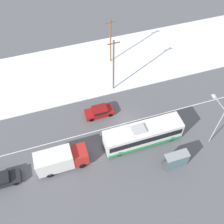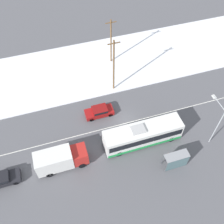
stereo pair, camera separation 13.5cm
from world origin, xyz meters
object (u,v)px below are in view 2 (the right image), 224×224
at_px(pedestrian_at_stop, 168,156).
at_px(utility_pole_roadside, 114,66).
at_px(parked_car_near_truck, 0,179).
at_px(streetlamp, 217,119).
at_px(utility_pole_snowlot, 111,41).
at_px(city_bus, 143,135).
at_px(box_truck, 60,159).
at_px(bus_shelter, 177,160).
at_px(sedan_car, 99,111).

bearing_deg(pedestrian_at_stop, utility_pole_roadside, 100.51).
distance_m(parked_car_near_truck, streetlamp, 27.73).
height_order(utility_pole_roadside, utility_pole_snowlot, utility_pole_roadside).
bearing_deg(city_bus, utility_pole_snowlot, 86.87).
height_order(pedestrian_at_stop, streetlamp, streetlamp).
xyz_separation_m(box_truck, bus_shelter, (13.73, -4.51, 0.00)).
bearing_deg(city_bus, parked_car_near_truck, -179.09).
height_order(box_truck, sedan_car, box_truck).
bearing_deg(streetlamp, parked_car_near_truck, 175.91).
xyz_separation_m(parked_car_near_truck, utility_pole_snowlot, (19.56, 17.31, 3.53)).
bearing_deg(streetlamp, city_bus, 165.59).
bearing_deg(pedestrian_at_stop, streetlamp, 12.13).
height_order(parked_car_near_truck, pedestrian_at_stop, pedestrian_at_stop).
height_order(pedestrian_at_stop, utility_pole_snowlot, utility_pole_snowlot).
bearing_deg(sedan_car, streetlamp, 146.96).
bearing_deg(utility_pole_snowlot, utility_pole_roadside, -103.90).
height_order(city_bus, pedestrian_at_stop, city_bus).
height_order(sedan_car, pedestrian_at_stop, pedestrian_at_stop).
height_order(parked_car_near_truck, utility_pole_roadside, utility_pole_roadside).
distance_m(parked_car_near_truck, utility_pole_roadside, 21.42).
relative_size(city_bus, utility_pole_snowlot, 1.28).
distance_m(sedan_car, parked_car_near_truck, 15.80).
bearing_deg(bus_shelter, pedestrian_at_stop, 120.07).
height_order(sedan_car, utility_pole_snowlot, utility_pole_snowlot).
relative_size(box_truck, streetlamp, 0.94).
bearing_deg(pedestrian_at_stop, box_truck, 165.38).
bearing_deg(city_bus, streetlamp, -14.41).
xyz_separation_m(box_truck, sedan_car, (6.86, 6.52, -0.90)).
relative_size(parked_car_near_truck, utility_pole_roadside, 0.51).
height_order(sedan_car, parked_car_near_truck, sedan_car).
xyz_separation_m(parked_car_near_truck, streetlamp, (27.42, -1.96, 3.63)).
relative_size(bus_shelter, streetlamp, 0.45).
bearing_deg(utility_pole_roadside, box_truck, -133.78).
distance_m(box_truck, utility_pole_snowlot, 21.25).
relative_size(bus_shelter, utility_pole_snowlot, 0.37).
height_order(parked_car_near_truck, bus_shelter, bus_shelter).
bearing_deg(bus_shelter, sedan_car, 121.95).
bearing_deg(bus_shelter, utility_pole_snowlot, 94.45).
distance_m(sedan_car, utility_pole_snowlot, 12.48).
height_order(parked_car_near_truck, utility_pole_snowlot, utility_pole_snowlot).
height_order(city_bus, bus_shelter, city_bus).
bearing_deg(box_truck, bus_shelter, -18.17).
height_order(city_bus, box_truck, city_bus).
bearing_deg(streetlamp, sedan_car, 146.96).
relative_size(pedestrian_at_stop, streetlamp, 0.27).
xyz_separation_m(pedestrian_at_stop, streetlamp, (6.79, 1.46, 3.27)).
bearing_deg(pedestrian_at_stop, sedan_car, 122.15).
xyz_separation_m(box_truck, streetlamp, (19.89, -1.96, 2.73)).
distance_m(sedan_car, streetlamp, 15.96).
bearing_deg(utility_pole_snowlot, streetlamp, -67.82).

